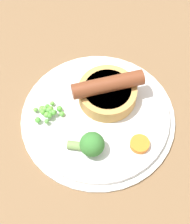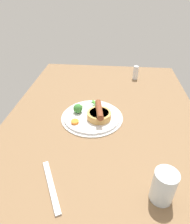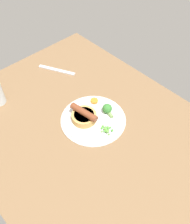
# 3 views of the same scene
# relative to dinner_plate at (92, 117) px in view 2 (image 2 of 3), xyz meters

# --- Properties ---
(dining_table) EXTENTS (1.10, 0.80, 0.03)m
(dining_table) POSITION_rel_dinner_plate_xyz_m (-0.03, 0.05, -0.02)
(dining_table) COLOR brown
(dining_table) RESTS_ON ground
(dinner_plate) EXTENTS (0.25, 0.25, 0.01)m
(dinner_plate) POSITION_rel_dinner_plate_xyz_m (0.00, 0.00, 0.00)
(dinner_plate) COLOR silver
(dinner_plate) RESTS_ON dining_table
(sausage_pudding) EXTENTS (0.12, 0.10, 0.05)m
(sausage_pudding) POSITION_rel_dinner_plate_xyz_m (0.02, 0.03, 0.03)
(sausage_pudding) COLOR tan
(sausage_pudding) RESTS_ON dinner_plate
(pea_pile) EXTENTS (0.05, 0.04, 0.02)m
(pea_pile) POSITION_rel_dinner_plate_xyz_m (-0.08, 0.01, 0.02)
(pea_pile) COLOR #51B93C
(pea_pile) RESTS_ON dinner_plate
(broccoli_floret_near) EXTENTS (0.06, 0.04, 0.04)m
(broccoli_floret_near) POSITION_rel_dinner_plate_xyz_m (-0.02, -0.06, 0.03)
(broccoli_floret_near) COLOR #387A33
(broccoli_floret_near) RESTS_ON dinner_plate
(carrot_slice_0) EXTENTS (0.03, 0.03, 0.01)m
(carrot_slice_0) POSITION_rel_dinner_plate_xyz_m (0.06, -0.06, 0.01)
(carrot_slice_0) COLOR orange
(carrot_slice_0) RESTS_ON dinner_plate
(fork) EXTENTS (0.17, 0.10, 0.01)m
(fork) POSITION_rel_dinner_plate_xyz_m (0.33, -0.08, -0.00)
(fork) COLOR silver
(fork) RESTS_ON dining_table
(drinking_glass) EXTENTS (0.06, 0.06, 0.10)m
(drinking_glass) POSITION_rel_dinner_plate_xyz_m (0.34, 0.22, 0.04)
(drinking_glass) COLOR silver
(drinking_glass) RESTS_ON dining_table
(salt_shaker) EXTENTS (0.03, 0.03, 0.08)m
(salt_shaker) POSITION_rel_dinner_plate_xyz_m (-0.40, 0.20, 0.03)
(salt_shaker) COLOR silver
(salt_shaker) RESTS_ON dining_table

